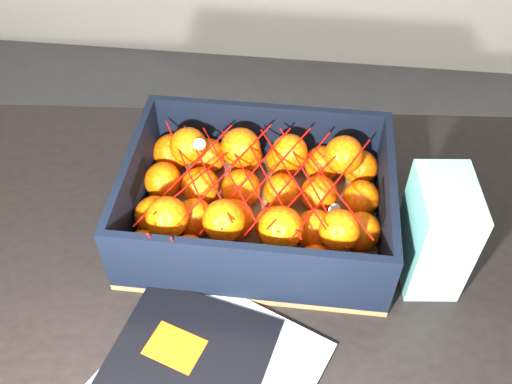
# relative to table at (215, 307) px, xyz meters

# --- Properties ---
(table) EXTENTS (1.26, 0.89, 0.75)m
(table) POSITION_rel_table_xyz_m (0.00, 0.00, 0.00)
(table) COLOR black
(table) RESTS_ON ground
(produce_crate) EXTENTS (0.41, 0.31, 0.13)m
(produce_crate) POSITION_rel_table_xyz_m (0.06, 0.11, 0.14)
(produce_crate) COLOR olive
(produce_crate) RESTS_ON table
(clementine_heap) EXTENTS (0.40, 0.29, 0.12)m
(clementine_heap) POSITION_rel_table_xyz_m (0.06, 0.11, 0.16)
(clementine_heap) COLOR #FD5405
(clementine_heap) RESTS_ON produce_crate
(mesh_net) EXTENTS (0.34, 0.27, 0.09)m
(mesh_net) POSITION_rel_table_xyz_m (0.05, 0.10, 0.21)
(mesh_net) COLOR red
(mesh_net) RESTS_ON clementine_heap
(retail_carton) EXTENTS (0.09, 0.13, 0.18)m
(retail_carton) POSITION_rel_table_xyz_m (0.33, 0.05, 0.19)
(retail_carton) COLOR silver
(retail_carton) RESTS_ON table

